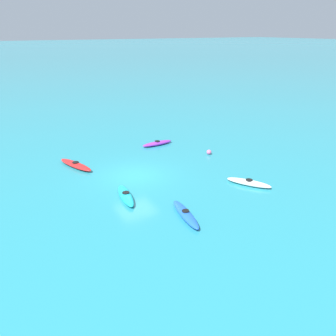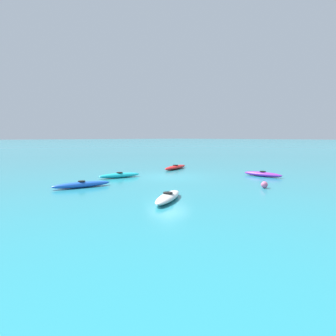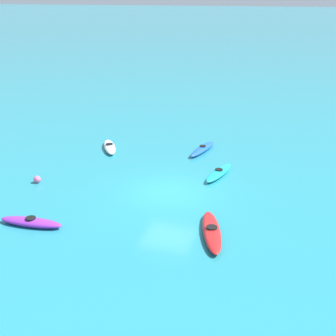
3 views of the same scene
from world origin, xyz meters
name	(u,v)px [view 3 (image 3 of 3)]	position (x,y,z in m)	size (l,w,h in m)	color
ground_plane	(169,192)	(0.00, 0.00, 0.00)	(600.00, 600.00, 0.00)	teal
kayak_cyan	(219,173)	(2.74, -1.87, 0.16)	(2.96, 1.20, 0.37)	#19B7C6
kayak_blue	(203,149)	(6.24, -0.16, 0.16)	(3.18, 1.18, 0.37)	blue
kayak_white	(110,147)	(4.90, 5.31, 0.16)	(2.71, 1.95, 0.37)	white
kayak_red	(212,231)	(-3.44, -2.84, 0.16)	(3.45, 1.68, 0.37)	red
kayak_purple	(31,222)	(-4.91, 4.37, 0.16)	(0.81, 2.76, 0.37)	purple
buoy_pink	(37,179)	(-0.92, 6.64, 0.18)	(0.36, 0.36, 0.36)	pink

